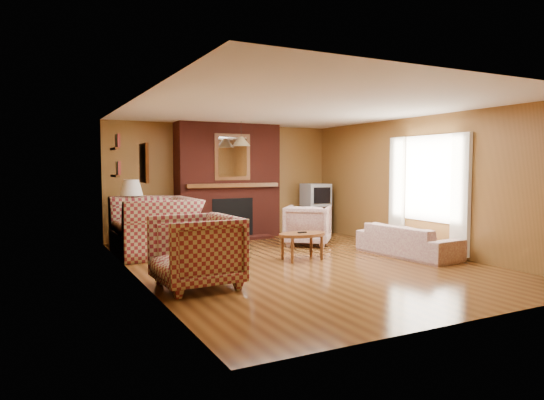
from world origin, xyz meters
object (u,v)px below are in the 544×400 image
table_lamp (132,196)px  crt_tv (316,195)px  plaid_armchair (196,251)px  coffee_table (302,237)px  plaid_loveseat (155,226)px  floral_sofa (408,241)px  floral_armchair (308,225)px  fireplace (228,182)px  tv_stand (315,219)px  side_table (132,233)px

table_lamp → crt_tv: 4.17m
plaid_armchair → coffee_table: bearing=111.7°
plaid_loveseat → coffee_table: bearing=51.1°
plaid_armchair → floral_sofa: (3.85, 0.42, -0.19)m
plaid_armchair → table_lamp: bearing=-179.7°
floral_sofa → floral_armchair: size_ratio=2.13×
fireplace → tv_stand: size_ratio=3.92×
plaid_loveseat → tv_stand: 4.04m
plaid_loveseat → floral_armchair: size_ratio=1.78×
floral_sofa → side_table: bearing=49.2°
crt_tv → table_lamp: bearing=-175.3°
table_lamp → crt_tv: (4.15, 0.34, -0.10)m
plaid_armchair → tv_stand: size_ratio=1.64×
plaid_armchair → floral_armchair: bearing=123.9°
plaid_loveseat → tv_stand: bearing=104.7°
table_lamp → crt_tv: table_lamp is taller
side_table → tv_stand: size_ratio=0.97×
tv_stand → table_lamp: bearing=-170.0°
side_table → crt_tv: size_ratio=1.05×
plaid_loveseat → floral_sofa: plaid_loveseat is taller
coffee_table → side_table: bearing=134.5°
floral_sofa → plaid_loveseat: bearing=55.0°
floral_sofa → crt_tv: crt_tv is taller
plaid_armchair → tv_stand: (4.00, 3.56, -0.15)m
coffee_table → tv_stand: size_ratio=1.32×
plaid_loveseat → table_lamp: table_lamp is taller
plaid_armchair → crt_tv: bearing=129.3°
floral_sofa → coffee_table: floral_sofa is taller
fireplace → plaid_armchair: size_ratio=2.39×
side_table → plaid_armchair: bearing=-87.3°
coffee_table → side_table: (-2.24, 2.28, -0.08)m
fireplace → coffee_table: bearing=-87.2°
plaid_loveseat → plaid_armchair: size_ratio=1.50×
coffee_table → crt_tv: size_ratio=1.43×
plaid_armchair → floral_sofa: bearing=93.8°
floral_sofa → side_table: side_table is taller
plaid_loveseat → crt_tv: size_ratio=2.66×
floral_armchair → tv_stand: (1.06, 1.40, -0.08)m
floral_sofa → plaid_armchair: bearing=90.4°
fireplace → tv_stand: fireplace is taller
plaid_armchair → side_table: (-0.15, 3.21, -0.16)m
fireplace → table_lamp: fireplace is taller
plaid_armchair → coffee_table: size_ratio=1.24×
plaid_armchair → floral_armchair: (2.94, 2.16, -0.07)m
floral_armchair → plaid_armchair: bearing=76.3°
fireplace → plaid_armchair: (-1.95, -3.75, -0.73)m
floral_armchair → side_table: 3.27m
crt_tv → plaid_armchair: bearing=-138.4°
plaid_armchair → side_table: plaid_armchair is taller
fireplace → tv_stand: (2.05, -0.18, -0.88)m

